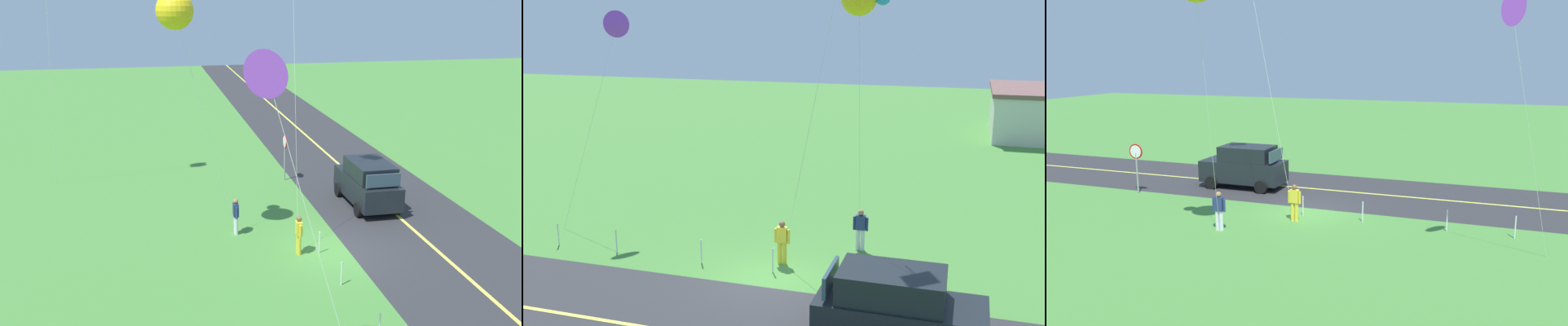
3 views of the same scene
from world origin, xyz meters
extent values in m
cube|color=#478438|center=(0.00, 0.00, -0.05)|extent=(120.00, 120.00, 0.10)
cube|color=#2D2D30|center=(0.00, -4.00, 0.00)|extent=(120.00, 7.00, 0.00)
cube|color=#E5E04C|center=(0.00, -4.00, 0.01)|extent=(120.00, 0.16, 0.00)
cube|color=black|center=(4.71, -3.11, 0.89)|extent=(4.40, 1.90, 1.10)
cube|color=black|center=(4.46, -3.11, 1.84)|extent=(2.73, 1.75, 0.80)
cube|color=#334756|center=(5.55, -3.11, 1.84)|extent=(0.10, 1.62, 0.64)
cube|color=#334756|center=(2.84, -3.11, 1.84)|extent=(0.10, 1.62, 0.60)
cylinder|color=black|center=(6.14, -2.16, 0.34)|extent=(0.68, 0.22, 0.68)
cylinder|color=black|center=(6.14, -4.06, 0.34)|extent=(0.68, 0.22, 0.68)
cylinder|color=black|center=(3.28, -2.16, 0.34)|extent=(0.68, 0.22, 0.68)
cylinder|color=black|center=(3.28, -4.06, 0.34)|extent=(0.68, 0.22, 0.68)
cylinder|color=gray|center=(9.22, -0.10, 1.05)|extent=(0.08, 0.08, 2.10)
cylinder|color=red|center=(9.22, -0.10, 2.18)|extent=(0.76, 0.04, 0.76)
cylinder|color=white|center=(9.22, -0.07, 2.18)|extent=(0.62, 0.01, 0.62)
cylinder|color=silver|center=(2.36, 3.66, 0.41)|extent=(0.16, 0.16, 0.82)
cylinder|color=silver|center=(2.54, 3.66, 0.41)|extent=(0.16, 0.16, 0.82)
cube|color=navy|center=(2.45, 3.66, 1.10)|extent=(0.36, 0.22, 0.56)
cylinder|color=navy|center=(2.21, 3.66, 1.05)|extent=(0.10, 0.10, 0.52)
cylinder|color=navy|center=(2.69, 3.66, 1.05)|extent=(0.10, 0.10, 0.52)
sphere|color=#9E704C|center=(2.45, 3.66, 1.49)|extent=(0.22, 0.22, 0.22)
cylinder|color=yellow|center=(-0.06, 1.54, 0.41)|extent=(0.16, 0.16, 0.82)
cylinder|color=yellow|center=(0.12, 1.54, 0.41)|extent=(0.16, 0.16, 0.82)
cube|color=yellow|center=(0.03, 1.54, 1.10)|extent=(0.36, 0.22, 0.56)
cylinder|color=yellow|center=(-0.21, 1.54, 1.05)|extent=(0.10, 0.10, 0.52)
cylinder|color=yellow|center=(0.27, 1.54, 1.05)|extent=(0.10, 0.10, 0.52)
sphere|color=brown|center=(0.03, 1.54, 1.49)|extent=(0.22, 0.22, 0.22)
cylinder|color=silver|center=(2.10, 4.79, 4.66)|extent=(0.72, 2.28, 9.32)
cylinder|color=silver|center=(1.23, 1.46, 6.12)|extent=(2.40, 0.16, 12.25)
cylinder|color=silver|center=(-8.86, 3.44, 4.16)|extent=(1.78, 2.18, 8.32)
cone|color=purple|center=(-7.98, 4.52, 8.31)|extent=(0.91, 1.03, 1.11)
cylinder|color=silver|center=(-8.74, 0.70, 0.45)|extent=(0.05, 0.05, 0.90)
cylinder|color=silver|center=(-6.19, 0.70, 0.45)|extent=(0.05, 0.05, 0.90)
cylinder|color=silver|center=(-2.73, 0.70, 0.45)|extent=(0.05, 0.05, 0.90)
cylinder|color=silver|center=(-0.05, 0.70, 0.45)|extent=(0.05, 0.05, 0.90)
camera|label=1|loc=(-20.33, 7.11, 10.06)|focal=40.05mm
camera|label=2|loc=(6.11, -17.92, 8.64)|focal=42.06mm
camera|label=3|loc=(-7.76, 21.69, 6.93)|focal=36.52mm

